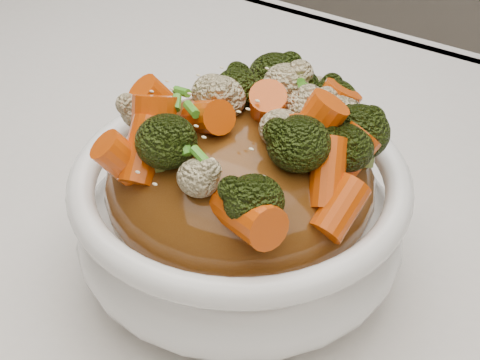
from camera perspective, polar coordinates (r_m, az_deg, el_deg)
The scene contains 7 objects.
bowl at distance 0.45m, azimuth 0.00°, elevation -3.03°, with size 0.20×0.20×0.08m, color white, non-canonical shape.
sauce_base at distance 0.43m, azimuth 0.00°, elevation -0.29°, with size 0.16×0.16×0.09m, color #5B310F.
carrots at distance 0.40m, azimuth 0.00°, elevation 6.24°, with size 0.16×0.16×0.05m, color #D14706, non-canonical shape.
broccoli at distance 0.40m, azimuth 0.00°, elevation 6.12°, with size 0.16×0.16×0.04m, color black, non-canonical shape.
cauliflower at distance 0.40m, azimuth 0.00°, elevation 5.90°, with size 0.16×0.16×0.03m, color #CCBC8B, non-canonical shape.
scallions at distance 0.40m, azimuth 0.00°, elevation 6.35°, with size 0.12×0.12×0.02m, color #419021, non-canonical shape.
sesame_seeds at distance 0.40m, azimuth 0.00°, elevation 6.35°, with size 0.14×0.14×0.01m, color beige, non-canonical shape.
Camera 1 is at (0.14, -0.24, 1.08)m, focal length 55.00 mm.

